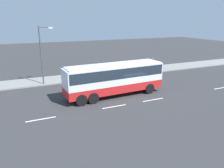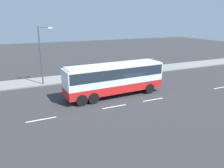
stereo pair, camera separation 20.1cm
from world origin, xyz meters
name	(u,v)px [view 2 (the right image)]	position (x,y,z in m)	size (l,w,h in m)	color
ground_plane	(129,94)	(0.00, 0.00, 0.00)	(120.00, 120.00, 0.00)	#333335
sidewalk_curb	(99,75)	(0.00, 8.88, 0.07)	(80.00, 4.00, 0.15)	gray
lane_centreline	(171,96)	(3.58, -2.65, 0.00)	(40.08, 0.16, 0.01)	white
coach_bus	(115,76)	(-1.69, 0.17, 2.11)	(10.75, 3.05, 3.41)	red
pedestrian_near_curb	(152,62)	(9.37, 9.36, 1.12)	(0.32, 0.32, 1.68)	#38334C
street_lamp	(42,52)	(-7.92, 7.37, 4.15)	(1.68, 0.24, 6.98)	#47474C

